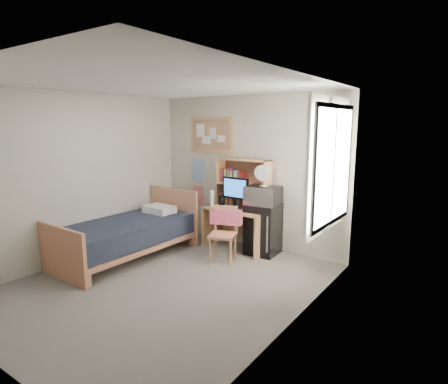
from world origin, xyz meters
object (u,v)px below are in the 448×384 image
Objects in this scene: desk_chair at (223,235)px; speaker_left at (222,201)px; speaker_right at (250,206)px; bed at (126,239)px; microwave at (263,195)px; bulletin_board at (211,135)px; desk_fan at (264,177)px; desk at (237,228)px; monitor at (236,193)px; mini_fridge at (263,229)px.

desk_chair is 0.84m from speaker_left.
speaker_left is 0.60m from speaker_right.
microwave is (1.70, 1.41, 0.69)m from bed.
speaker_right is at bearing 41.93° from bed.
bulletin_board is at bearing 75.91° from bed.
microwave is 1.69× the size of desk_fan.
desk_chair is at bearing -73.47° from desk.
desk_chair is at bearing -119.85° from microwave.
desk_fan is (1.70, 1.41, 0.99)m from bed.
microwave is at bearing 32.69° from speaker_right.
speaker_left is at bearing 56.85° from bed.
desk_fan is (0.00, 0.00, 0.30)m from microwave.
monitor is at bearing -173.55° from desk_fan.
desk_fan is at bearing 32.69° from speaker_right.
monitor is 0.35m from speaker_left.
bulletin_board is at bearing 164.78° from desk_fan.
bulletin_board is 1.76m from desk.
speaker_left is (-0.45, 0.60, 0.38)m from desk_chair.
microwave reaches higher than desk_chair.
desk is (0.77, -0.29, -1.56)m from bulletin_board.
desk_chair is 4.62× the size of speaker_left.
desk_fan reaches higher than desk.
bed is 2.42m from desk_fan.
speaker_left is at bearing -35.43° from bulletin_board.
mini_fridge is 2.23m from bed.
desk_chair is at bearing -101.34° from speaker_right.
monitor reaches higher than desk_chair.
desk is at bearing 82.30° from desk_chair.
desk_fan is (1.24, -0.27, -0.64)m from bulletin_board.
desk is 0.79m from microwave.
microwave is at bearing 6.27° from desk.
speaker_left is at bearing 106.37° from desk_chair.
speaker_left is at bearing -177.14° from mini_fridge.
desk_chair is 1.13m from desk_fan.
microwave is (0.18, 0.10, 0.18)m from speaker_right.
speaker_right is 0.52m from desk_fan.
bulletin_board is 1.97m from mini_fridge.
monitor reaches higher than bed.
speaker_left is 0.36× the size of microwave.
monitor is at bearing -171.22° from mini_fridge.
speaker_right is at bearing -154.15° from microwave.
mini_fridge is 0.88m from speaker_left.
bulletin_board is at bearing 164.78° from microwave.
speaker_right is at bearing 0.00° from monitor.
speaker_left is (0.46, -0.33, -1.11)m from bulletin_board.
speaker_left reaches higher than bed.
desk is at bearing -20.70° from bulletin_board.
desk_fan reaches higher than speaker_right.
monitor reaches higher than speaker_left.
speaker_right is (1.06, -0.37, -1.11)m from bulletin_board.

